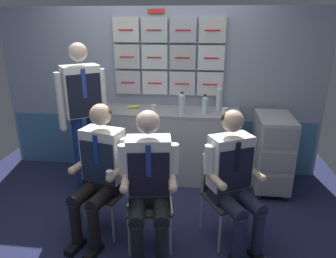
# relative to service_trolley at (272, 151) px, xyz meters

# --- Properties ---
(ground) EXTENTS (4.80, 4.80, 0.04)m
(ground) POSITION_rel_service_trolley_xyz_m (-1.42, -0.93, -0.52)
(ground) COLOR #212649
(galley_bulkhead) EXTENTS (4.20, 0.14, 2.15)m
(galley_bulkhead) POSITION_rel_service_trolley_xyz_m (-1.41, 0.44, 0.59)
(galley_bulkhead) COLOR #8E9BAE
(galley_bulkhead) RESTS_ON ground
(galley_counter) EXTENTS (1.87, 0.53, 0.93)m
(galley_counter) POSITION_rel_service_trolley_xyz_m (-1.31, 0.16, -0.04)
(galley_counter) COLOR #A5A6AC
(galley_counter) RESTS_ON ground
(service_trolley) EXTENTS (0.40, 0.65, 0.94)m
(service_trolley) POSITION_rel_service_trolley_xyz_m (0.00, 0.00, 0.00)
(service_trolley) COLOR black
(service_trolley) RESTS_ON ground
(folding_chair_left) EXTENTS (0.49, 0.49, 0.83)m
(folding_chair_left) POSITION_rel_service_trolley_xyz_m (-1.74, -0.89, 0.00)
(folding_chair_left) COLOR #A8AAAF
(folding_chair_left) RESTS_ON ground
(crew_member_left) EXTENTS (0.54, 0.69, 1.29)m
(crew_member_left) POSITION_rel_service_trolley_xyz_m (-1.78, -1.04, 0.21)
(crew_member_left) COLOR black
(crew_member_left) RESTS_ON ground
(folding_chair_center) EXTENTS (0.46, 0.46, 0.83)m
(folding_chair_center) POSITION_rel_service_trolley_xyz_m (-1.30, -1.07, 0.00)
(folding_chair_center) COLOR #A8AAAF
(folding_chair_center) RESTS_ON ground
(crew_member_center) EXTENTS (0.53, 0.68, 1.30)m
(crew_member_center) POSITION_rel_service_trolley_xyz_m (-1.28, -1.22, 0.21)
(crew_member_center) COLOR black
(crew_member_center) RESTS_ON ground
(folding_chair_near_trolley) EXTENTS (0.54, 0.54, 0.83)m
(folding_chair_near_trolley) POSITION_rel_service_trolley_xyz_m (-0.62, -0.90, 0.00)
(folding_chair_near_trolley) COLOR #A8AAAF
(folding_chair_near_trolley) RESTS_ON ground
(crew_member_near_trolley) EXTENTS (0.60, 0.70, 1.27)m
(crew_member_near_trolley) POSITION_rel_service_trolley_xyz_m (-0.54, -1.04, 0.20)
(crew_member_near_trolley) COLOR black
(crew_member_near_trolley) RESTS_ON ground
(crew_member_standing) EXTENTS (0.46, 0.42, 1.77)m
(crew_member_standing) POSITION_rel_service_trolley_xyz_m (-2.18, -0.32, 0.57)
(crew_member_standing) COLOR black
(crew_member_standing) RESTS_ON ground
(water_bottle_tall) EXTENTS (0.08, 0.08, 0.27)m
(water_bottle_tall) POSITION_rel_service_trolley_xyz_m (-1.09, 0.00, 0.55)
(water_bottle_tall) COLOR silver
(water_bottle_tall) RESTS_ON galley_counter
(water_bottle_short) EXTENTS (0.07, 0.07, 0.31)m
(water_bottle_short) POSITION_rel_service_trolley_xyz_m (-0.65, 0.24, 0.57)
(water_bottle_short) COLOR silver
(water_bottle_short) RESTS_ON galley_counter
(water_bottle_blue_cap) EXTENTS (0.07, 0.07, 0.27)m
(water_bottle_blue_cap) POSITION_rel_service_trolley_xyz_m (-2.06, 0.07, 0.55)
(water_bottle_blue_cap) COLOR silver
(water_bottle_blue_cap) RESTS_ON galley_counter
(water_bottle_clear) EXTENTS (0.07, 0.07, 0.23)m
(water_bottle_clear) POSITION_rel_service_trolley_xyz_m (-0.82, 0.07, 0.53)
(water_bottle_clear) COLOR silver
(water_bottle_clear) RESTS_ON galley_counter
(paper_cup_blue) EXTENTS (0.06, 0.06, 0.06)m
(paper_cup_blue) POSITION_rel_service_trolley_xyz_m (-0.63, 0.35, 0.45)
(paper_cup_blue) COLOR white
(paper_cup_blue) RESTS_ON galley_counter
(paper_cup_tan) EXTENTS (0.07, 0.07, 0.08)m
(paper_cup_tan) POSITION_rel_service_trolley_xyz_m (-0.59, 0.04, 0.47)
(paper_cup_tan) COLOR white
(paper_cup_tan) RESTS_ON galley_counter
(coffee_cup_white) EXTENTS (0.07, 0.07, 0.06)m
(coffee_cup_white) POSITION_rel_service_trolley_xyz_m (-1.46, 0.19, 0.45)
(coffee_cup_white) COLOR silver
(coffee_cup_white) RESTS_ON galley_counter
(snack_banana) EXTENTS (0.17, 0.10, 0.04)m
(snack_banana) POSITION_rel_service_trolley_xyz_m (-1.72, 0.19, 0.44)
(snack_banana) COLOR yellow
(snack_banana) RESTS_ON galley_counter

